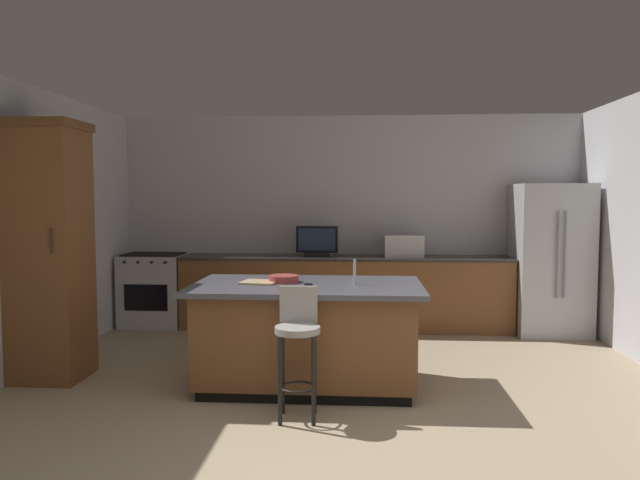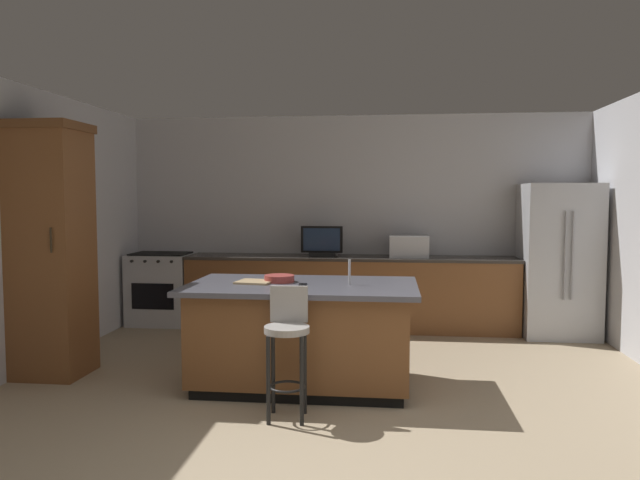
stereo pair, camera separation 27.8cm
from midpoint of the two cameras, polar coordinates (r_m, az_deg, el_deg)
The scene contains 15 objects.
wall_back at distance 7.91m, azimuth 4.29°, elevation 1.88°, with size 6.43×0.12×2.73m, color #BCBCC1.
wall_left at distance 6.49m, azimuth -24.33°, elevation 1.05°, with size 0.12×5.08×2.73m, color #BCBCC1.
counter_back at distance 7.63m, azimuth 3.89°, elevation -5.02°, with size 4.15×0.62×0.92m.
kitchen_island at distance 5.32m, azimuth -0.18°, elevation -8.94°, with size 2.00×1.19×0.91m.
refrigerator at distance 7.78m, azimuth 22.68°, elevation -1.78°, with size 0.85×0.81×1.83m.
range_oven at distance 8.12m, azimuth -13.91°, elevation -4.52°, with size 0.79×0.63×0.94m.
cabinet_tower at distance 6.03m, azimuth -23.06°, elevation -0.51°, with size 0.66×0.62×2.35m.
microwave at distance 7.56m, azimuth 9.51°, elevation -0.60°, with size 0.48×0.36×0.27m, color #B7BABF.
tv_monitor at distance 7.53m, azimuth 1.23°, elevation -0.25°, with size 0.52×0.16×0.38m.
sink_faucet_back at distance 7.67m, azimuth 2.64°, elevation -0.60°, with size 0.02×0.02×0.24m, color #B2B2B7.
sink_faucet_island at distance 5.19m, azimuth 4.36°, elevation -3.06°, with size 0.02×0.02×0.22m, color #B2B2B7.
bar_stool_center at distance 4.56m, azimuth -1.35°, elevation -9.51°, with size 0.34×0.35×0.99m.
fruit_bowl at distance 5.36m, azimuth -2.41°, elevation -3.69°, with size 0.27×0.27×0.06m, color #993833.
cell_phone at distance 5.16m, azimuth -0.10°, elevation -4.28°, with size 0.07×0.15×0.01m, color black.
cutting_board at distance 5.32m, azimuth -4.71°, elevation -3.99°, with size 0.30×0.27×0.02m, color tan.
Camera 2 is at (0.46, -3.21, 1.66)m, focal length 33.62 mm.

